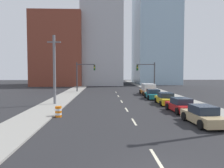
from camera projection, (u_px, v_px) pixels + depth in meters
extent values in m
cube|color=gray|center=(78.00, 88.00, 51.85)|extent=(3.30, 88.58, 0.13)
cube|color=gray|center=(149.00, 88.00, 52.50)|extent=(3.30, 88.58, 0.13)
cube|color=beige|center=(156.00, 158.00, 9.99)|extent=(0.16, 2.40, 0.01)
cube|color=beige|center=(134.00, 122.00, 17.32)|extent=(0.16, 2.40, 0.01)
cube|color=beige|center=(127.00, 110.00, 22.91)|extent=(0.16, 2.40, 0.01)
cube|color=beige|center=(122.00, 101.00, 29.18)|extent=(0.16, 2.40, 0.01)
cube|color=beige|center=(118.00, 96.00, 35.68)|extent=(0.16, 2.40, 0.01)
cube|color=beige|center=(116.00, 92.00, 42.44)|extent=(0.16, 2.40, 0.01)
cube|color=brown|center=(60.00, 51.00, 65.33)|extent=(14.00, 16.00, 20.44)
cube|color=#A8A8AD|center=(102.00, 38.00, 69.55)|extent=(12.00, 20.00, 29.55)
cube|color=#99B7CC|center=(155.00, 23.00, 73.91)|extent=(13.00, 20.00, 40.95)
cylinder|color=#38383D|center=(77.00, 77.00, 42.63)|extent=(0.24, 0.24, 5.82)
cylinder|color=#38383D|center=(86.00, 64.00, 42.55)|extent=(3.43, 0.16, 0.16)
cube|color=#194C1E|center=(94.00, 68.00, 42.65)|extent=(0.34, 0.32, 1.10)
cylinder|color=#4C0C0C|center=(94.00, 66.00, 42.47)|extent=(0.22, 0.04, 0.22)
cylinder|color=yellow|center=(94.00, 68.00, 42.48)|extent=(0.22, 0.04, 0.22)
cylinder|color=#0C3F14|center=(94.00, 69.00, 42.50)|extent=(0.22, 0.04, 0.22)
cylinder|color=#38383D|center=(154.00, 77.00, 43.22)|extent=(0.24, 0.24, 5.82)
cylinder|color=#38383D|center=(146.00, 64.00, 43.01)|extent=(3.43, 0.16, 0.16)
cube|color=#194C1E|center=(137.00, 68.00, 42.98)|extent=(0.34, 0.32, 1.10)
cylinder|color=#4C0C0C|center=(137.00, 66.00, 42.79)|extent=(0.22, 0.04, 0.22)
cylinder|color=yellow|center=(137.00, 68.00, 42.81)|extent=(0.22, 0.04, 0.22)
cylinder|color=#0C3F14|center=(137.00, 69.00, 42.83)|extent=(0.22, 0.04, 0.22)
cylinder|color=slate|center=(54.00, 70.00, 25.97)|extent=(0.32, 0.32, 8.29)
cube|color=slate|center=(54.00, 42.00, 25.79)|extent=(1.60, 0.14, 0.14)
cylinder|color=orange|center=(58.00, 116.00, 19.12)|extent=(0.56, 0.56, 0.19)
cylinder|color=white|center=(58.00, 114.00, 19.11)|extent=(0.56, 0.56, 0.19)
cylinder|color=orange|center=(58.00, 112.00, 19.10)|extent=(0.56, 0.56, 0.19)
cylinder|color=white|center=(58.00, 110.00, 19.09)|extent=(0.56, 0.56, 0.19)
cylinder|color=orange|center=(58.00, 107.00, 19.08)|extent=(0.56, 0.56, 0.19)
cube|color=tan|center=(203.00, 118.00, 16.39)|extent=(1.88, 4.58, 0.65)
cube|color=#1E2838|center=(203.00, 109.00, 16.36)|extent=(1.58, 2.09, 0.61)
cylinder|color=black|center=(184.00, 116.00, 17.73)|extent=(0.25, 0.70, 0.69)
cylinder|color=black|center=(205.00, 116.00, 17.87)|extent=(0.25, 0.70, 0.69)
cylinder|color=black|center=(201.00, 125.00, 14.94)|extent=(0.25, 0.70, 0.69)
cube|color=red|center=(181.00, 107.00, 21.47)|extent=(2.00, 4.51, 0.63)
cube|color=#1E2838|center=(181.00, 101.00, 21.44)|extent=(1.67, 2.06, 0.59)
cylinder|color=black|center=(167.00, 107.00, 22.77)|extent=(0.25, 0.68, 0.67)
cylinder|color=black|center=(184.00, 106.00, 22.93)|extent=(0.25, 0.68, 0.67)
cylinder|color=black|center=(177.00, 111.00, 20.04)|extent=(0.25, 0.68, 0.67)
cylinder|color=black|center=(197.00, 111.00, 20.19)|extent=(0.25, 0.68, 0.67)
cube|color=gold|center=(166.00, 100.00, 26.74)|extent=(1.92, 4.72, 0.66)
cube|color=#1E2838|center=(166.00, 95.00, 26.70)|extent=(1.63, 2.15, 0.60)
cylinder|color=black|center=(156.00, 100.00, 28.19)|extent=(0.24, 0.61, 0.60)
cylinder|color=black|center=(170.00, 100.00, 28.20)|extent=(0.24, 0.61, 0.60)
cylinder|color=black|center=(161.00, 103.00, 25.30)|extent=(0.24, 0.61, 0.60)
cylinder|color=black|center=(177.00, 103.00, 25.31)|extent=(0.24, 0.61, 0.60)
cube|color=#196B75|center=(153.00, 95.00, 32.07)|extent=(1.89, 4.39, 0.63)
cube|color=#1E2838|center=(153.00, 91.00, 32.04)|extent=(1.65, 1.98, 0.59)
cylinder|color=black|center=(145.00, 96.00, 33.41)|extent=(0.22, 0.69, 0.68)
cylinder|color=black|center=(157.00, 95.00, 33.47)|extent=(0.22, 0.69, 0.68)
cylinder|color=black|center=(148.00, 98.00, 30.70)|extent=(0.22, 0.69, 0.68)
cylinder|color=black|center=(162.00, 98.00, 30.76)|extent=(0.22, 0.69, 0.68)
cube|color=orange|center=(148.00, 92.00, 38.18)|extent=(2.34, 6.15, 0.48)
cube|color=silver|center=(148.00, 87.00, 37.83)|extent=(2.02, 3.83, 1.25)
cylinder|color=black|center=(140.00, 92.00, 40.06)|extent=(0.24, 0.70, 0.69)
cylinder|color=black|center=(152.00, 92.00, 40.09)|extent=(0.24, 0.70, 0.69)
cylinder|color=black|center=(143.00, 94.00, 36.29)|extent=(0.24, 0.70, 0.69)
cylinder|color=black|center=(157.00, 94.00, 36.31)|extent=(0.24, 0.70, 0.69)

